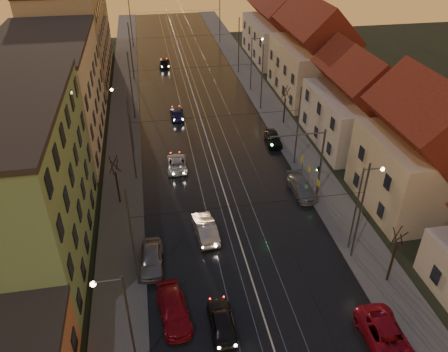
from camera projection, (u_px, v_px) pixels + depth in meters
road at (198, 111)px, 60.23m from camera, size 16.00×120.00×0.04m
sidewalk_left at (125, 116)px, 58.70m from camera, size 4.00×120.00×0.15m
sidewalk_right at (268, 105)px, 61.71m from camera, size 4.00×120.00×0.15m
tram_rail_0 at (182, 112)px, 59.89m from camera, size 0.06×120.00×0.03m
tram_rail_1 at (193, 111)px, 60.10m from camera, size 0.06×120.00×0.03m
tram_rail_2 at (204, 110)px, 60.33m from camera, size 0.06×120.00×0.03m
tram_rail_3 at (214, 109)px, 60.55m from camera, size 0.06×120.00×0.03m
apartment_left_1 at (8, 190)px, 32.58m from camera, size 10.00×18.00×13.00m
apartment_left_2 at (50, 95)px, 49.41m from camera, size 10.00×20.00×12.00m
apartment_left_3 at (72, 32)px, 68.73m from camera, size 10.00×24.00×14.00m
house_right_1 at (420, 155)px, 39.16m from camera, size 8.67×10.20×10.80m
house_right_2 at (356, 105)px, 50.36m from camera, size 9.18×12.24×9.20m
house_right_3 at (312, 56)px, 62.14m from camera, size 9.18×14.28×11.50m
house_right_4 at (277, 29)px, 77.45m from camera, size 9.18×16.32×10.00m
catenary_pole_l_1 at (132, 240)px, 30.86m from camera, size 0.16×0.16×9.00m
catenary_pole_r_1 at (360, 213)px, 33.45m from camera, size 0.16×0.16×9.00m
catenary_pole_l_2 at (132, 141)px, 43.28m from camera, size 0.16×0.16×9.00m
catenary_pole_r_2 at (298, 127)px, 45.86m from camera, size 0.16×0.16×9.00m
catenary_pole_l_3 at (131, 87)px, 55.69m from camera, size 0.16×0.16×9.00m
catenary_pole_r_3 at (262, 78)px, 58.28m from camera, size 0.16×0.16×9.00m
catenary_pole_l_4 at (131, 52)px, 68.11m from camera, size 0.16×0.16×9.00m
catenary_pole_r_4 at (239, 46)px, 70.69m from camera, size 0.16×0.16×9.00m
catenary_pole_l_5 at (131, 24)px, 83.00m from camera, size 0.16×0.16×9.00m
catenary_pole_r_5 at (220, 20)px, 85.59m from camera, size 0.16×0.16×9.00m
street_lamp_0 at (123, 316)px, 24.79m from camera, size 1.75×0.32×8.00m
street_lamp_1 at (361, 201)px, 34.14m from camera, size 1.75×0.32×8.00m
street_lamp_2 at (126, 113)px, 47.96m from camera, size 1.75×0.32×8.00m
street_lamp_3 at (253, 59)px, 63.94m from camera, size 1.75×0.32×8.00m
traffic_light_mast at (312, 155)px, 40.75m from camera, size 5.30×0.32×7.20m
bare_tree_0 at (117, 182)px, 40.82m from camera, size 1.09×1.09×5.11m
bare_tree_1 at (393, 257)px, 32.29m from camera, size 1.09×1.09×5.11m
bare_tree_2 at (285, 106)px, 55.50m from camera, size 1.09×1.09×5.11m
driving_car_0 at (222, 321)px, 29.61m from camera, size 1.67×4.15×1.41m
driving_car_1 at (205, 228)px, 37.75m from camera, size 2.00×4.80×1.54m
driving_car_2 at (177, 163)px, 47.24m from camera, size 2.27×4.55×1.24m
driving_car_3 at (177, 113)px, 58.06m from camera, size 1.80×4.27×1.23m
driving_car_4 at (164, 63)px, 75.50m from camera, size 2.12×4.32×1.42m
parked_left_2 at (174, 311)px, 30.37m from camera, size 2.47×4.95×1.38m
parked_left_3 at (151, 258)px, 34.63m from camera, size 2.11×4.62×1.54m
parked_right_0 at (387, 339)px, 28.29m from camera, size 2.73×5.64×1.55m
parked_right_1 at (302, 187)px, 43.19m from camera, size 2.15×4.84×1.38m
parked_right_2 at (273, 138)px, 51.93m from camera, size 1.92×4.19×1.39m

